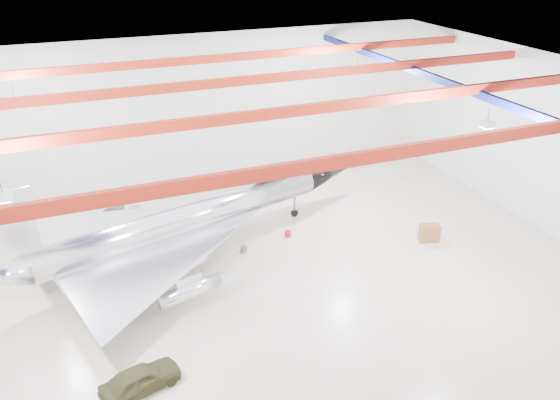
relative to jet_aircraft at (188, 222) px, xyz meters
name	(u,v)px	position (x,y,z in m)	size (l,w,h in m)	color
floor	(242,279)	(2.09, -3.66, -2.23)	(40.00, 40.00, 0.00)	beige
wall_back	(177,111)	(2.09, 11.34, 3.27)	(40.00, 40.00, 0.00)	silver
wall_right	(536,141)	(22.09, -3.66, 3.27)	(30.00, 30.00, 0.00)	silver
ceiling	(235,85)	(2.09, -3.66, 8.77)	(40.00, 40.00, 0.00)	#0A0F38
ceiling_structure	(236,99)	(2.09, -3.66, 8.09)	(39.50, 29.50, 1.08)	maroon
jet_aircraft	(188,222)	(0.00, 0.00, 0.00)	(24.50, 17.49, 6.81)	silver
jeep	(140,379)	(-4.49, -9.90, -1.65)	(1.38, 3.44, 1.17)	#34331A
desk	(429,233)	(14.30, -4.07, -1.66)	(1.24, 0.62, 1.13)	brown
crate_ply	(137,246)	(-2.89, 1.79, -2.03)	(0.58, 0.46, 0.40)	olive
toolbox_red	(171,215)	(-0.12, 5.20, -2.07)	(0.47, 0.38, 0.33)	maroon
engine_drum	(244,249)	(3.08, -0.96, -2.05)	(0.41, 0.41, 0.37)	#59595B
crate_small	(54,256)	(-7.66, 2.59, -2.11)	(0.34, 0.27, 0.24)	#59595B
tool_chest	(288,234)	(6.31, -0.21, -2.05)	(0.41, 0.41, 0.37)	maroon
oil_barrel	(173,235)	(-0.56, 2.38, -2.06)	(0.50, 0.40, 0.35)	olive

